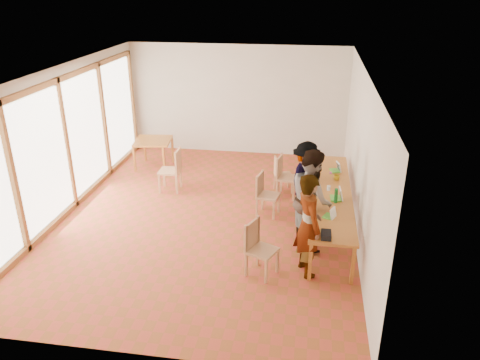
{
  "coord_description": "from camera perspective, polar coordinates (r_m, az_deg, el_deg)",
  "views": [
    {
      "loc": [
        2.03,
        -8.51,
        4.59
      ],
      "look_at": [
        0.78,
        -0.54,
        1.1
      ],
      "focal_mm": 35.0,
      "sensor_mm": 36.0,
      "label": 1
    }
  ],
  "objects": [
    {
      "name": "ground",
      "position": [
        9.88,
        -4.01,
        -4.35
      ],
      "size": [
        8.0,
        8.0,
        0.0
      ],
      "primitive_type": "plane",
      "color": "#B1402A",
      "rests_on": "ground"
    },
    {
      "name": "wall_back",
      "position": [
        13.04,
        -0.32,
        9.7
      ],
      "size": [
        6.0,
        0.1,
        3.0
      ],
      "primitive_type": "cube",
      "color": "beige",
      "rests_on": "ground"
    },
    {
      "name": "wall_front",
      "position": [
        5.83,
        -13.12,
        -9.31
      ],
      "size": [
        6.0,
        0.1,
        3.0
      ],
      "primitive_type": "cube",
      "color": "beige",
      "rests_on": "ground"
    },
    {
      "name": "wall_right",
      "position": [
        9.1,
        14.49,
        2.79
      ],
      "size": [
        0.1,
        8.0,
        3.0
      ],
      "primitive_type": "cube",
      "color": "beige",
      "rests_on": "ground"
    },
    {
      "name": "window_wall",
      "position": [
        10.33,
        -20.53,
        4.49
      ],
      "size": [
        0.1,
        8.0,
        3.0
      ],
      "primitive_type": "cube",
      "color": "white",
      "rests_on": "ground"
    },
    {
      "name": "ceiling",
      "position": [
        8.88,
        -4.56,
        13.16
      ],
      "size": [
        6.0,
        8.0,
        0.04
      ],
      "primitive_type": "cube",
      "color": "white",
      "rests_on": "wall_back"
    },
    {
      "name": "communal_table",
      "position": [
        9.34,
        10.97,
        -1.65
      ],
      "size": [
        0.8,
        4.0,
        0.75
      ],
      "color": "#B37527",
      "rests_on": "ground"
    },
    {
      "name": "side_table",
      "position": [
        12.33,
        -10.55,
        4.47
      ],
      "size": [
        0.9,
        0.9,
        0.75
      ],
      "rotation": [
        0.0,
        0.0,
        0.14
      ],
      "color": "#B37527",
      "rests_on": "ground"
    },
    {
      "name": "chair_near",
      "position": [
        7.78,
        2.07,
        -7.59
      ],
      "size": [
        0.59,
        0.59,
        0.51
      ],
      "rotation": [
        0.0,
        0.0,
        -0.42
      ],
      "color": "tan",
      "rests_on": "ground"
    },
    {
      "name": "chair_mid",
      "position": [
        9.7,
        2.93,
        -1.18
      ],
      "size": [
        0.5,
        0.5,
        0.48
      ],
      "rotation": [
        0.0,
        0.0,
        -0.21
      ],
      "color": "tan",
      "rests_on": "ground"
    },
    {
      "name": "chair_far",
      "position": [
        10.78,
        4.92,
        1.09
      ],
      "size": [
        0.49,
        0.49,
        0.44
      ],
      "rotation": [
        0.0,
        0.0,
        0.33
      ],
      "color": "tan",
      "rests_on": "ground"
    },
    {
      "name": "chair_empty",
      "position": [
        10.54,
        5.31,
        0.97
      ],
      "size": [
        0.52,
        0.52,
        0.51
      ],
      "rotation": [
        0.0,
        0.0,
        -0.19
      ],
      "color": "tan",
      "rests_on": "ground"
    },
    {
      "name": "chair_spare",
      "position": [
        10.87,
        -8.05,
        1.74
      ],
      "size": [
        0.49,
        0.49,
        0.54
      ],
      "rotation": [
        0.0,
        0.0,
        3.17
      ],
      "color": "tan",
      "rests_on": "ground"
    },
    {
      "name": "person_near",
      "position": [
        7.72,
        8.33,
        -5.45
      ],
      "size": [
        0.65,
        0.77,
        1.79
      ],
      "primitive_type": "imported",
      "rotation": [
        0.0,
        0.0,
        1.97
      ],
      "color": "gray",
      "rests_on": "ground"
    },
    {
      "name": "person_mid",
      "position": [
        8.55,
        8.69,
        -2.23
      ],
      "size": [
        0.92,
        1.06,
        1.86
      ],
      "primitive_type": "imported",
      "rotation": [
        0.0,
        0.0,
        1.84
      ],
      "color": "gray",
      "rests_on": "ground"
    },
    {
      "name": "person_far",
      "position": [
        9.71,
        7.96,
        0.15
      ],
      "size": [
        0.88,
        1.15,
        1.58
      ],
      "primitive_type": "imported",
      "rotation": [
        0.0,
        0.0,
        1.26
      ],
      "color": "gray",
      "rests_on": "ground"
    },
    {
      "name": "laptop_near",
      "position": [
        8.31,
        11.01,
        -4.18
      ],
      "size": [
        0.26,
        0.27,
        0.19
      ],
      "rotation": [
        0.0,
        0.0,
        -0.42
      ],
      "color": "#51B430",
      "rests_on": "communal_table"
    },
    {
      "name": "laptop_mid",
      "position": [
        9.01,
        11.88,
        -1.92
      ],
      "size": [
        0.25,
        0.28,
        0.23
      ],
      "rotation": [
        0.0,
        0.0,
        0.07
      ],
      "color": "#51B430",
      "rests_on": "communal_table"
    },
    {
      "name": "laptop_far",
      "position": [
        10.3,
        11.69,
        1.35
      ],
      "size": [
        0.27,
        0.28,
        0.2
      ],
      "rotation": [
        0.0,
        0.0,
        0.28
      ],
      "color": "#51B430",
      "rests_on": "communal_table"
    },
    {
      "name": "yellow_mug",
      "position": [
        9.86,
        11.7,
        0.29
      ],
      "size": [
        0.16,
        0.16,
        0.1
      ],
      "primitive_type": "imported",
      "rotation": [
        0.0,
        0.0,
        -0.31
      ],
      "color": "gold",
      "rests_on": "communal_table"
    },
    {
      "name": "green_bottle",
      "position": [
        8.83,
        11.62,
        -1.89
      ],
      "size": [
        0.07,
        0.07,
        0.28
      ],
      "primitive_type": "cylinder",
      "color": "#146727",
      "rests_on": "communal_table"
    },
    {
      "name": "clear_glass",
      "position": [
        9.36,
        10.75,
        -0.96
      ],
      "size": [
        0.07,
        0.07,
        0.09
      ],
      "primitive_type": "cylinder",
      "color": "silver",
      "rests_on": "communal_table"
    },
    {
      "name": "condiment_cup",
      "position": [
        10.77,
        9.5,
        2.36
      ],
      "size": [
        0.08,
        0.08,
        0.06
      ],
      "primitive_type": "cylinder",
      "color": "white",
      "rests_on": "communal_table"
    },
    {
      "name": "pink_phone",
      "position": [
        10.19,
        10.99,
        0.86
      ],
      "size": [
        0.05,
        0.1,
        0.01
      ],
      "primitive_type": "cube",
      "color": "#BA2B75",
      "rests_on": "communal_table"
    },
    {
      "name": "black_pouch",
      "position": [
        7.69,
        10.46,
        -6.6
      ],
      "size": [
        0.16,
        0.26,
        0.09
      ],
      "primitive_type": "cube",
      "color": "black",
      "rests_on": "communal_table"
    }
  ]
}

